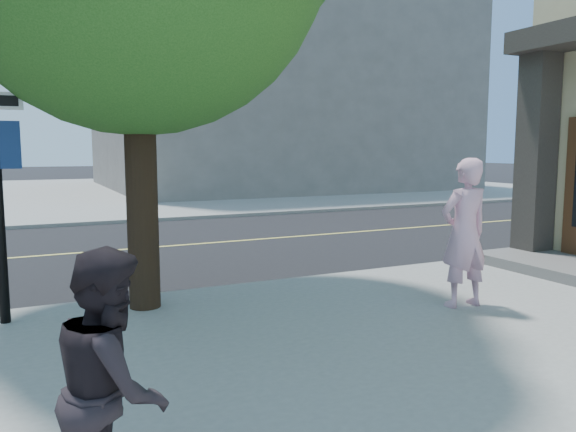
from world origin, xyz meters
TOP-DOWN VIEW (x-y plane):
  - sidewalk_ne at (13.50, 21.50)m, footprint 29.00×25.00m
  - filler_ne at (14.00, 22.00)m, footprint 18.00×16.00m
  - man_on_phone at (6.09, -2.49)m, footprint 0.75×0.51m
  - pedestrian at (1.18, -5.01)m, footprint 0.73×0.87m

SIDE VIEW (x-z plane):
  - sidewalk_ne at x=13.50m, z-range 0.00..0.12m
  - pedestrian at x=1.18m, z-range 0.12..1.71m
  - man_on_phone at x=6.09m, z-range 0.12..2.13m
  - filler_ne at x=14.00m, z-range 0.12..14.12m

